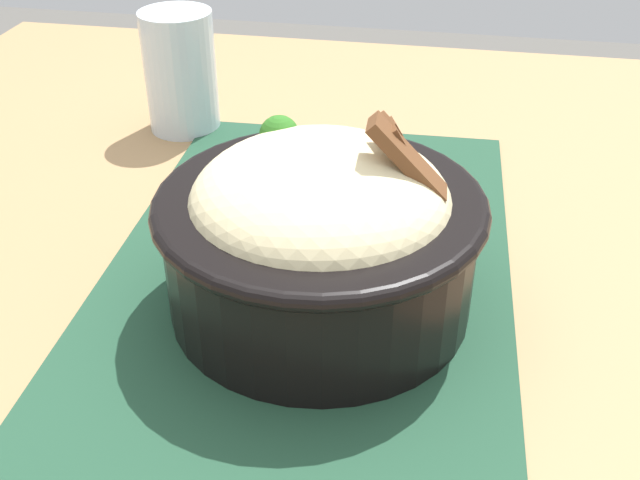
% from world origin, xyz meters
% --- Properties ---
extents(table, '(1.04, 0.96, 0.78)m').
position_xyz_m(table, '(0.00, 0.00, 0.70)').
color(table, '#99754C').
rests_on(table, ground_plane).
extents(placemat, '(0.48, 0.30, 0.00)m').
position_xyz_m(placemat, '(0.02, -0.02, 0.78)').
color(placemat, '#1E422D').
rests_on(placemat, table).
extents(bowl, '(0.21, 0.21, 0.14)m').
position_xyz_m(bowl, '(-0.01, -0.03, 0.84)').
color(bowl, black).
rests_on(bowl, placemat).
extents(fork, '(0.04, 0.12, 0.00)m').
position_xyz_m(fork, '(0.12, -0.00, 0.78)').
color(fork, '#B5B5B5').
rests_on(fork, placemat).
extents(drinking_glass, '(0.07, 0.07, 0.11)m').
position_xyz_m(drinking_glass, '(0.24, 0.15, 0.83)').
color(drinking_glass, silver).
rests_on(drinking_glass, table).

